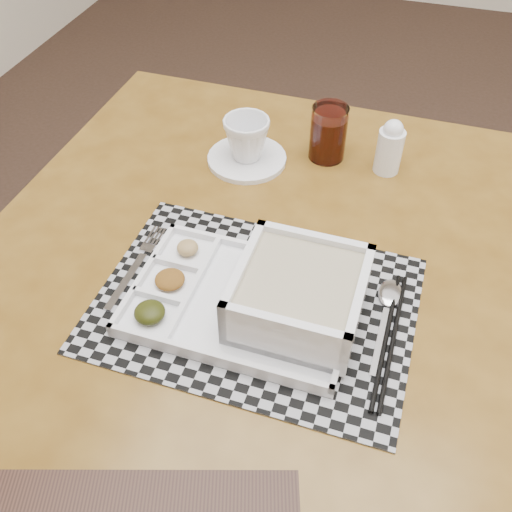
# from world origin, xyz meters

# --- Properties ---
(dining_table) EXTENTS (0.95, 0.95, 0.70)m
(dining_table) POSITION_xyz_m (-0.74, -0.44, 0.63)
(dining_table) COLOR #593910
(dining_table) RESTS_ON ground
(placemat) EXTENTS (0.46, 0.34, 0.00)m
(placemat) POSITION_xyz_m (-0.73, -0.56, 0.70)
(placemat) COLOR #95959C
(placemat) RESTS_ON dining_table
(serving_tray) EXTENTS (0.33, 0.22, 0.09)m
(serving_tray) POSITION_xyz_m (-0.69, -0.57, 0.74)
(serving_tray) COLOR white
(serving_tray) RESTS_ON placemat
(fork) EXTENTS (0.02, 0.19, 0.00)m
(fork) POSITION_xyz_m (-0.93, -0.54, 0.71)
(fork) COLOR silver
(fork) RESTS_ON placemat
(spoon) EXTENTS (0.04, 0.18, 0.01)m
(spoon) POSITION_xyz_m (-0.55, -0.50, 0.71)
(spoon) COLOR silver
(spoon) RESTS_ON placemat
(chopsticks) EXTENTS (0.02, 0.24, 0.01)m
(chopsticks) POSITION_xyz_m (-0.53, -0.57, 0.71)
(chopsticks) COLOR black
(chopsticks) RESTS_ON placemat
(saucer) EXTENTS (0.15, 0.15, 0.01)m
(saucer) POSITION_xyz_m (-0.85, -0.23, 0.71)
(saucer) COLOR white
(saucer) RESTS_ON dining_table
(cup) EXTENTS (0.11, 0.11, 0.08)m
(cup) POSITION_xyz_m (-0.85, -0.23, 0.75)
(cup) COLOR white
(cup) RESTS_ON saucer
(juice_glass) EXTENTS (0.07, 0.07, 0.11)m
(juice_glass) POSITION_xyz_m (-0.71, -0.17, 0.75)
(juice_glass) COLOR white
(juice_glass) RESTS_ON dining_table
(creamer_bottle) EXTENTS (0.05, 0.05, 0.11)m
(creamer_bottle) POSITION_xyz_m (-0.60, -0.18, 0.75)
(creamer_bottle) COLOR white
(creamer_bottle) RESTS_ON dining_table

